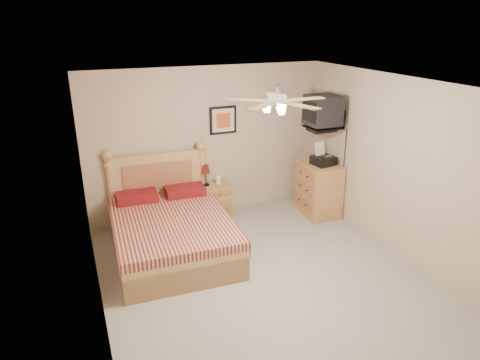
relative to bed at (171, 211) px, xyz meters
name	(u,v)px	position (x,y,z in m)	size (l,w,h in m)	color
floor	(264,280)	(0.93, -1.12, -0.67)	(4.50, 4.50, 0.00)	gray
ceiling	(269,85)	(0.93, -1.12, 1.83)	(4.00, 4.50, 0.04)	white
wall_back	(208,143)	(0.93, 1.13, 0.58)	(4.00, 0.04, 2.50)	tan
wall_front	(398,297)	(0.93, -3.37, 0.58)	(4.00, 0.04, 2.50)	tan
wall_left	(92,219)	(-1.07, -1.12, 0.58)	(0.04, 4.50, 2.50)	tan
wall_right	(399,170)	(2.93, -1.12, 0.58)	(0.04, 4.50, 2.50)	tan
bed	(171,211)	(0.00, 0.00, 0.00)	(1.57, 2.07, 1.34)	tan
nightstand	(214,201)	(0.94, 0.88, -0.37)	(0.55, 0.41, 0.60)	olive
table_lamp	(206,175)	(0.81, 0.92, 0.11)	(0.19, 0.19, 0.35)	#5B110F
lotion_bottle	(218,179)	(1.01, 0.86, 0.03)	(0.08, 0.08, 0.21)	silver
framed_picture	(223,120)	(1.20, 1.11, 0.95)	(0.46, 0.04, 0.46)	black
dresser	(318,188)	(2.66, 0.39, -0.21)	(0.54, 0.77, 0.91)	#A77436
fax_machine	(324,154)	(2.67, 0.31, 0.42)	(0.34, 0.36, 0.36)	black
magazine_lower	(312,158)	(2.67, 0.67, 0.26)	(0.21, 0.28, 0.03)	beige
magazine_upper	(313,156)	(2.68, 0.66, 0.28)	(0.19, 0.25, 0.02)	gray
wall_tv	(331,112)	(2.68, 0.22, 1.14)	(0.56, 0.46, 0.58)	black
ceiling_fan	(277,101)	(0.93, -1.32, 1.69)	(1.14, 1.14, 0.28)	white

